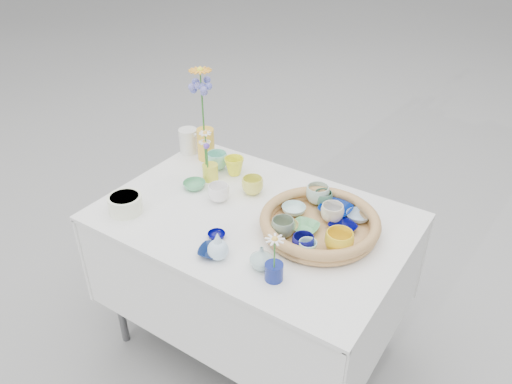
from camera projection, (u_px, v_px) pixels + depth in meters
The scene contains 34 objects.
ground at pixel (254, 341), 2.48m from camera, with size 80.00×80.00×0.00m, color #9E9E9C.
display_table at pixel (254, 341), 2.48m from camera, with size 1.26×0.86×0.77m, color white, non-canonical shape.
wicker_tray at pixel (320, 224), 1.96m from camera, with size 0.47×0.47×0.08m, color #986139, non-canonical shape.
tray_ceramic_0 at pixel (335, 210), 2.05m from camera, with size 0.13×0.13×0.03m, color navy.
tray_ceramic_1 at pixel (343, 227), 1.95m from camera, with size 0.10×0.10×0.03m, color #01024C.
tray_ceramic_2 at pixel (339, 242), 1.83m from camera, with size 0.11×0.11×0.08m, color yellow.
tray_ceramic_3 at pixel (305, 228), 1.95m from camera, with size 0.11×0.11×0.03m, color #58A966.
tray_ceramic_4 at pixel (283, 228), 1.91m from camera, with size 0.09×0.09×0.07m, color slate.
tray_ceramic_5 at pixel (294, 210), 2.05m from camera, with size 0.10×0.10×0.03m, color silver.
tray_ceramic_6 at pixel (318, 195), 2.10m from camera, with size 0.10×0.10×0.08m, color #ACC8BA.
tray_ceramic_7 at pixel (332, 213), 1.99m from camera, with size 0.09×0.09×0.07m, color #F4E9CB.
tray_ceramic_8 at pixel (358, 217), 2.01m from camera, with size 0.10×0.10×0.03m, color #9CBDDD.
tray_ceramic_9 at pixel (303, 243), 1.83m from camera, with size 0.08×0.08×0.07m, color #0D0E63.
tray_ceramic_10 at pixel (286, 227), 1.95m from camera, with size 0.10×0.10×0.03m, color #DFAF64.
tray_ceramic_11 at pixel (308, 249), 1.81m from camera, with size 0.07×0.07×0.06m, color #A0D6BD.
tray_ceramic_12 at pixel (323, 199), 2.09m from camera, with size 0.08×0.08×0.06m, color #437459.
loose_ceramic_0 at pixel (234, 166), 2.34m from camera, with size 0.09×0.09×0.09m, color yellow.
loose_ceramic_1 at pixel (253, 185), 2.20m from camera, with size 0.10×0.10×0.08m, color #DAD94E.
loose_ceramic_2 at pixel (194, 185), 2.25m from camera, with size 0.10×0.10×0.03m, color #54A86F.
loose_ceramic_3 at pixel (219, 193), 2.15m from camera, with size 0.09×0.09×0.07m, color white.
loose_ceramic_4 at pixel (216, 235), 1.94m from camera, with size 0.07×0.07×0.02m, color #010155.
loose_ceramic_5 at pixel (217, 161), 2.39m from camera, with size 0.10×0.10×0.08m, color #88DDC2.
loose_ceramic_6 at pixel (212, 252), 1.85m from camera, with size 0.10×0.10×0.03m, color #0C1F51.
fluted_bowl at pixel (125, 204), 2.08m from camera, with size 0.14×0.14×0.07m, color white, non-canonical shape.
bud_vase_paleblue at pixel (218, 245), 1.81m from camera, with size 0.08×0.08×0.12m, color #C3E5FF, non-canonical shape.
bud_vase_seafoam at pixel (262, 258), 1.77m from camera, with size 0.09×0.09×0.09m, color #A1C3BE.
bud_vase_cobalt at pixel (274, 272), 1.73m from camera, with size 0.07×0.07×0.07m, color navy.
single_daisy at pixel (274, 254), 1.67m from camera, with size 0.08×0.08×0.14m, color white, non-canonical shape.
tall_vase_yellow at pixel (206, 144), 2.45m from camera, with size 0.08×0.08×0.16m, color yellow.
gerbera at pixel (202, 101), 2.32m from camera, with size 0.12×0.12×0.32m, color orange, non-canonical shape.
hydrangea at pixel (203, 109), 2.34m from camera, with size 0.09×0.09×0.30m, color #5D65D0, non-canonical shape.
white_pitcher at pixel (188, 141), 2.52m from camera, with size 0.13×0.09×0.13m, color silver, non-canonical shape.
daisy_cup at pixel (210, 172), 2.30m from camera, with size 0.07×0.07×0.08m, color yellow.
daisy_posy at pixel (208, 149), 2.23m from camera, with size 0.08×0.08×0.17m, color white, non-canonical shape.
Camera 1 is at (0.95, -1.41, 1.96)m, focal length 35.00 mm.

